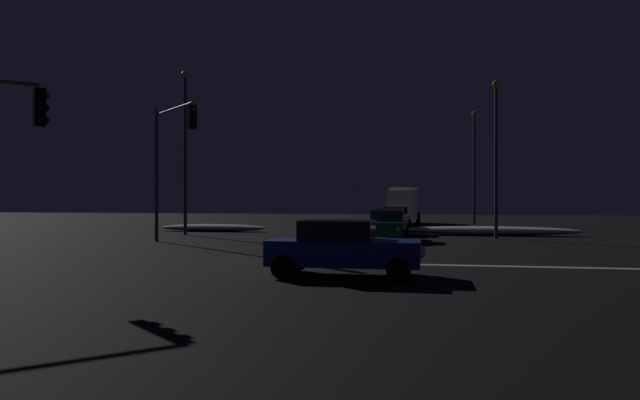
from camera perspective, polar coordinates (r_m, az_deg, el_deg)
name	(u,v)px	position (r m, az deg, el deg)	size (l,w,h in m)	color
ground	(271,263)	(20.62, -4.73, -6.04)	(120.00, 120.00, 0.10)	black
stop_line_north	(314,244)	(28.17, -0.55, -4.26)	(0.35, 13.31, 0.01)	white
centre_line_ns	(348,231)	(39.60, 2.67, -2.97)	(22.00, 0.15, 0.01)	yellow
crosswalk_bar_east	(510,266)	(20.05, 17.73, -6.08)	(13.31, 0.40, 0.01)	white
snow_bank_left_curb	(213,228)	(39.58, -10.21, -2.63)	(7.23, 1.50, 0.48)	white
snow_bank_right_curb	(486,231)	(36.08, 15.60, -2.87)	(10.89, 1.50, 0.54)	white
sedan_green	(388,225)	(30.58, 6.49, -2.41)	(2.02, 4.33, 1.57)	#14512D
sedan_gray	(389,221)	(35.78, 6.68, -2.03)	(2.02, 4.33, 1.57)	slate
sedan_white	(396,218)	(42.46, 7.32, -1.68)	(2.02, 4.33, 1.57)	silver
box_truck	(404,204)	(50.48, 8.04, -0.35)	(2.68, 8.28, 3.08)	beige
sedan_blue_crossing	(343,248)	(16.68, 2.22, -4.58)	(4.33, 2.02, 1.57)	navy
traffic_signal_nw	(170,147)	(29.39, -14.18, 4.94)	(3.57, 3.57, 6.68)	#4C4C51
streetlamp_left_near	(185,141)	(36.27, -12.80, 5.55)	(0.44, 0.44, 9.75)	#424247
streetlamp_right_near	(496,147)	(33.47, 16.54, 4.93)	(0.44, 0.44, 8.55)	#424247
streetlamp_right_far	(474,160)	(49.39, 14.58, 3.77)	(0.44, 0.44, 9.17)	#424247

